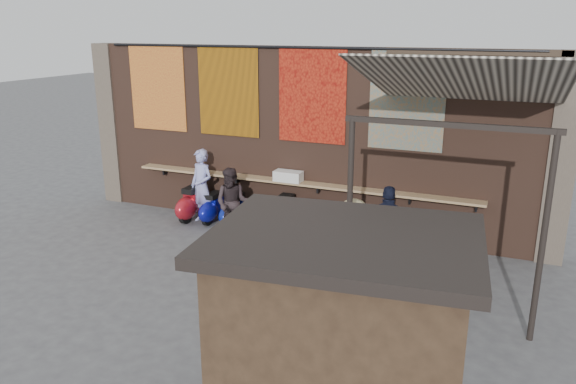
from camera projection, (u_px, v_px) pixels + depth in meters
The scene contains 35 objects.
ground at pixel (249, 269), 10.58m from camera, with size 70.00×70.00×0.00m, color #474749.
brick_wall at pixel (302, 139), 12.39m from camera, with size 10.00×0.40×4.00m, color brown.
pier_left at pixel (113, 124), 14.33m from camera, with size 0.50×0.50×4.00m, color #4C4238.
pier_right at pixel (561, 161), 10.46m from camera, with size 0.50×0.50×4.00m, color #4C4238.
eating_counter at pixel (296, 183), 12.32m from camera, with size 8.00×0.32×0.05m, color #9E7A51.
shelf_box at pixel (288, 176), 12.32m from camera, with size 0.62×0.31×0.23m, color white.
tapestry_redgold at pixel (158, 88), 13.26m from camera, with size 1.50×0.02×2.00m, color maroon.
tapestry_sun at pixel (228, 91), 12.55m from camera, with size 1.50×0.02×2.00m, color orange.
tapestry_orange at pixel (312, 96), 11.80m from camera, with size 1.50×0.02×2.00m, color #B62F16.
tapestry_multi at pixel (407, 100), 11.06m from camera, with size 1.50×0.02×2.00m, color #246C86.
hang_rail at pixel (299, 47), 11.63m from camera, with size 0.06×0.06×9.50m, color black.
scooter_stool_0 at pixel (191, 204), 13.16m from camera, with size 0.38×0.84×0.80m, color maroon, non-canonical shape.
scooter_stool_1 at pixel (212, 208), 13.02m from camera, with size 0.33×0.73×0.70m, color #0C118A, non-canonical shape.
scooter_stool_2 at pixel (233, 211), 12.75m from camera, with size 0.35×0.78×0.74m, color navy, non-canonical shape.
scooter_stool_3 at pixel (257, 215), 12.50m from camera, with size 0.35×0.78×0.74m, color #0D4422, non-canonical shape.
scooter_stool_4 at pixel (282, 216), 12.27m from camera, with size 0.40×0.88×0.84m, color maroon, non-canonical shape.
scooter_stool_5 at pixel (307, 220), 12.14m from camera, with size 0.36×0.80×0.76m, color #B31F0D, non-canonical shape.
scooter_stool_6 at pixel (328, 226), 11.87m from camera, with size 0.33×0.72×0.69m, color #1C7045, non-canonical shape.
scooter_stool_7 at pixel (357, 229), 11.65m from camera, with size 0.35×0.77×0.73m, color #1A154F, non-canonical shape.
scooter_stool_8 at pixel (384, 230), 11.47m from camera, with size 0.37×0.83×0.79m, color navy, non-canonical shape.
scooter_stool_9 at pixel (414, 237), 11.24m from camera, with size 0.33×0.73×0.69m, color black, non-canonical shape.
diner_left at pixel (202, 186), 12.92m from camera, with size 0.63×0.41×1.73m, color #9BA1E2.
diner_right at pixel (232, 203), 12.03m from camera, with size 0.74×0.58×1.53m, color #2C2225.
shopper_navy at pixel (388, 229), 10.31m from camera, with size 0.96×0.40×1.64m, color black.
shopper_grey at pixel (419, 268), 8.62m from camera, with size 1.08×0.62×1.67m, color #525156.
shopper_tan at pixel (353, 242), 9.81m from camera, with size 0.77×0.50×1.57m, color #9C8E63.
market_stall at pixel (341, 358), 5.62m from camera, with size 2.25×1.69×2.43m, color black.
stall_roof at pixel (345, 239), 5.25m from camera, with size 2.52×1.94×0.12m, color black.
stall_sign at pixel (358, 273), 6.26m from camera, with size 1.20×0.04×0.50m, color gold.
stall_shelf at pixel (355, 342), 6.51m from camera, with size 1.87×0.10×0.06m, color #473321.
awning_canvas at pixel (464, 81), 9.06m from camera, with size 3.20×3.40×0.03m, color beige.
awning_ledger at pixel (475, 52), 10.35m from camera, with size 3.30×0.08×0.12m, color #33261C.
awning_header at pixel (449, 125), 7.87m from camera, with size 3.00×0.08×0.08m, color black.
awning_post_left at pixel (349, 215), 8.83m from camera, with size 0.09×0.09×3.10m, color black.
awning_post_right at pixel (543, 241), 7.78m from camera, with size 0.09×0.09×3.10m, color black.
Camera 1 is at (4.46, -8.67, 4.42)m, focal length 35.00 mm.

